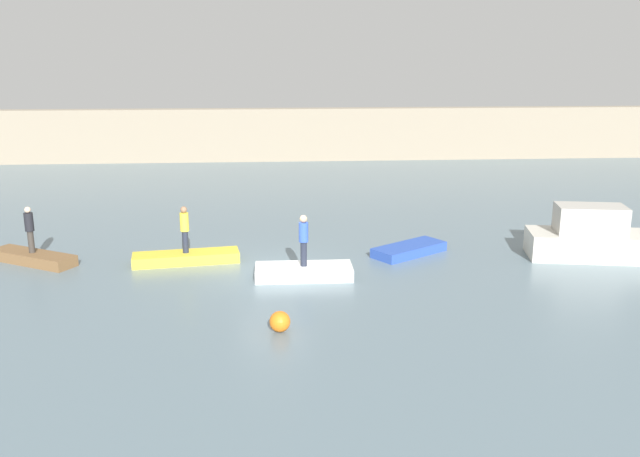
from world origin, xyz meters
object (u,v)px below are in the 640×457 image
object	(u,v)px
rowboat_yellow	(186,258)
motorboat	(606,239)
mooring_buoy	(280,322)
person_yellow_shirt	(185,227)
rowboat_blue	(409,250)
person_dark_shirt	(29,227)
rowboat_brown	(33,258)
rowboat_white	(304,272)
person_blue_shirt	(304,238)

from	to	relation	value
rowboat_yellow	motorboat	bearing A→B (deg)	-10.19
rowboat_yellow	mooring_buoy	xyz separation A→B (m)	(3.36, -6.60, 0.10)
rowboat_yellow	person_yellow_shirt	bearing A→B (deg)	-34.79
mooring_buoy	rowboat_yellow	bearing A→B (deg)	117.00
rowboat_blue	person_dark_shirt	bearing A→B (deg)	146.29
rowboat_yellow	rowboat_brown	bearing A→B (deg)	168.09
rowboat_blue	mooring_buoy	world-z (taller)	mooring_buoy
person_yellow_shirt	rowboat_blue	bearing A→B (deg)	3.33
rowboat_brown	mooring_buoy	distance (m)	11.37
rowboat_white	mooring_buoy	xyz separation A→B (m)	(-0.88, -4.57, 0.08)
rowboat_yellow	rowboat_white	xyz separation A→B (m)	(4.25, -2.03, 0.02)
rowboat_brown	person_blue_shirt	size ratio (longest dim) A/B	1.97
motorboat	rowboat_blue	world-z (taller)	motorboat
motorboat	mooring_buoy	distance (m)	13.74
motorboat	person_dark_shirt	bearing A→B (deg)	177.58
person_dark_shirt	person_blue_shirt	bearing A→B (deg)	-13.64
rowboat_yellow	rowboat_blue	distance (m)	8.43
rowboat_blue	person_blue_shirt	distance (m)	5.04
motorboat	person_yellow_shirt	xyz separation A→B (m)	(-15.68, 0.54, 0.64)
motorboat	person_yellow_shirt	bearing A→B (deg)	178.04
rowboat_yellow	rowboat_blue	xyz separation A→B (m)	(8.42, 0.49, -0.01)
rowboat_white	person_yellow_shirt	world-z (taller)	person_yellow_shirt
rowboat_blue	person_yellow_shirt	world-z (taller)	person_yellow_shirt
person_dark_shirt	mooring_buoy	xyz separation A→B (m)	(8.99, -6.96, -1.06)
motorboat	rowboat_blue	xyz separation A→B (m)	(-7.26, 1.03, -0.54)
motorboat	rowboat_brown	xyz separation A→B (m)	(-21.31, 0.90, -0.52)
rowboat_brown	person_blue_shirt	world-z (taller)	person_blue_shirt
motorboat	mooring_buoy	bearing A→B (deg)	-153.80
motorboat	rowboat_brown	distance (m)	21.34
person_blue_shirt	person_dark_shirt	bearing A→B (deg)	166.36
rowboat_brown	person_blue_shirt	distance (m)	10.24
rowboat_blue	person_blue_shirt	world-z (taller)	person_blue_shirt
person_blue_shirt	person_yellow_shirt	xyz separation A→B (m)	(-4.25, 2.03, -0.08)
person_yellow_shirt	person_blue_shirt	bearing A→B (deg)	-25.59
rowboat_blue	motorboat	bearing A→B (deg)	-42.28
rowboat_yellow	person_yellow_shirt	size ratio (longest dim) A/B	2.21
rowboat_brown	rowboat_white	xyz separation A→B (m)	(9.88, -2.40, 0.01)
rowboat_white	mooring_buoy	size ratio (longest dim) A/B	5.64
rowboat_yellow	person_dark_shirt	bearing A→B (deg)	168.09
person_blue_shirt	mooring_buoy	world-z (taller)	person_blue_shirt
rowboat_white	person_blue_shirt	bearing A→B (deg)	-179.71
person_blue_shirt	motorboat	bearing A→B (deg)	7.46
person_blue_shirt	rowboat_brown	bearing A→B (deg)	166.36
motorboat	person_yellow_shirt	distance (m)	15.71
person_blue_shirt	person_yellow_shirt	size ratio (longest dim) A/B	1.03
rowboat_white	rowboat_blue	world-z (taller)	rowboat_white
rowboat_brown	rowboat_blue	bearing A→B (deg)	30.27
person_dark_shirt	person_yellow_shirt	size ratio (longest dim) A/B	0.99
person_dark_shirt	person_blue_shirt	distance (m)	10.16
mooring_buoy	motorboat	bearing A→B (deg)	26.20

